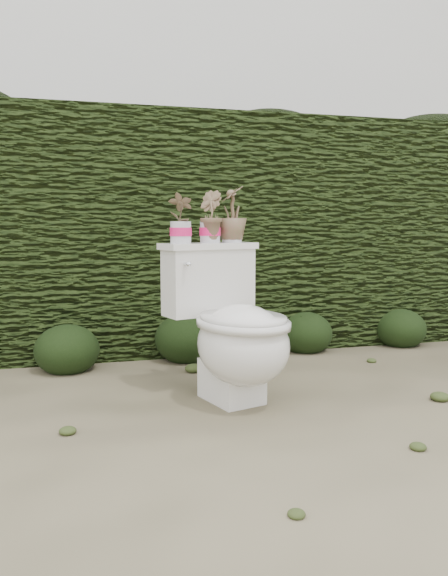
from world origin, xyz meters
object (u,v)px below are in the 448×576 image
object	(u,v)px
potted_plant_left	(181,220)
potted_plant_right	(232,216)
toilet	(234,331)
potted_plant_center	(210,218)

from	to	relation	value
potted_plant_left	potted_plant_right	xyz separation A→B (m)	(0.29, 0.09, 0.02)
potted_plant_right	potted_plant_left	bearing A→B (deg)	-68.67
toilet	potted_plant_right	bearing A→B (deg)	59.32
toilet	potted_plant_center	xyz separation A→B (m)	(-0.06, 0.23, 0.55)
potted_plant_left	potted_plant_center	distance (m)	0.17
potted_plant_right	potted_plant_center	bearing A→B (deg)	-68.67
potted_plant_center	potted_plant_right	xyz separation A→B (m)	(0.13, 0.04, 0.01)
potted_plant_left	potted_plant_center	size ratio (longest dim) A/B	0.92
toilet	potted_plant_left	bearing A→B (deg)	123.92
toilet	potted_plant_right	world-z (taller)	potted_plant_right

